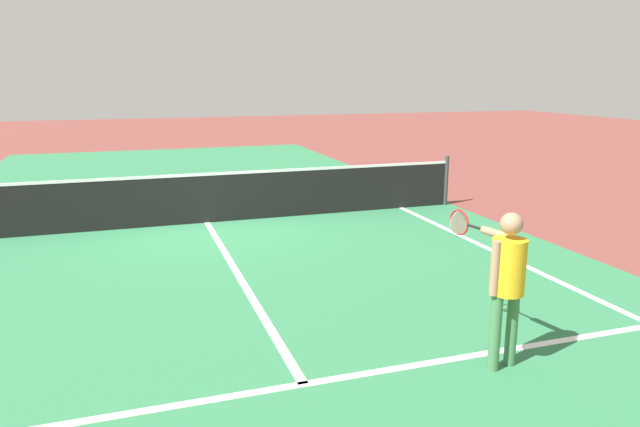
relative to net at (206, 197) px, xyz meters
The scene contains 7 objects.
ground_plane 0.49m from the net, ahead, with size 60.00×60.00×0.00m, color brown.
court_surface_inbounds 0.49m from the net, ahead, with size 10.62×24.40×0.00m, color #2D7247.
line_sideline_right 7.24m from the net, 55.34° to the right, with size 0.10×11.89×0.01m, color white.
line_service_near 6.42m from the net, 90.00° to the right, with size 8.22×0.10×0.01m, color white.
line_center_service 3.24m from the net, 90.00° to the right, with size 0.10×6.40×0.01m, color white.
net is the anchor object (origin of this frame).
player_near 6.93m from the net, 74.01° to the right, with size 0.41×1.18×1.53m.
Camera 1 is at (-1.39, -11.06, 2.74)m, focal length 33.02 mm.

